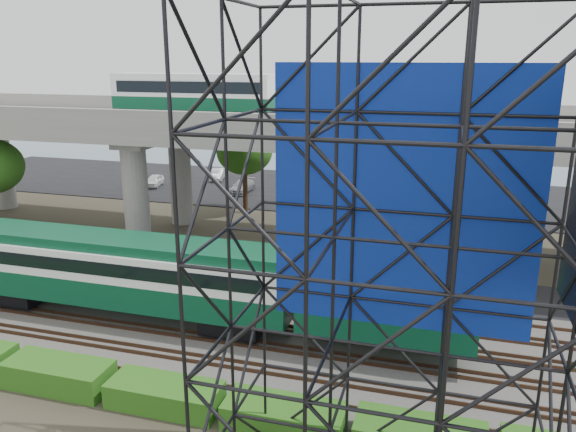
% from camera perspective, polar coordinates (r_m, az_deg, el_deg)
% --- Properties ---
extents(ground, '(140.00, 140.00, 0.00)m').
position_cam_1_polar(ground, '(28.05, -9.95, -13.32)').
color(ground, '#474233').
rests_on(ground, ground).
extents(ballast_bed, '(90.00, 12.00, 0.20)m').
position_cam_1_polar(ballast_bed, '(29.59, -8.25, -11.38)').
color(ballast_bed, slate).
rests_on(ballast_bed, ground).
extents(service_road, '(90.00, 5.00, 0.08)m').
position_cam_1_polar(service_road, '(36.81, -2.82, -5.70)').
color(service_road, black).
rests_on(service_road, ground).
extents(parking_lot, '(90.00, 18.00, 0.08)m').
position_cam_1_polar(parking_lot, '(58.54, 4.62, 2.49)').
color(parking_lot, black).
rests_on(parking_lot, ground).
extents(harbor_water, '(140.00, 40.00, 0.03)m').
position_cam_1_polar(harbor_water, '(79.80, 7.83, 5.99)').
color(harbor_water, '#43606F').
rests_on(harbor_water, ground).
extents(rail_tracks, '(90.00, 9.52, 0.16)m').
position_cam_1_polar(rail_tracks, '(29.51, -8.26, -11.07)').
color(rail_tracks, '#472D1E').
rests_on(rail_tracks, ballast_bed).
extents(commuter_train, '(29.30, 3.06, 4.30)m').
position_cam_1_polar(commuter_train, '(29.67, -13.52, -5.70)').
color(commuter_train, black).
rests_on(commuter_train, rail_tracks).
extents(overpass, '(80.00, 12.00, 12.40)m').
position_cam_1_polar(overpass, '(39.96, -1.10, 8.19)').
color(overpass, '#9E9B93').
rests_on(overpass, ground).
extents(scaffold_tower, '(9.36, 6.36, 15.00)m').
position_cam_1_polar(scaffold_tower, '(15.19, 10.26, -8.11)').
color(scaffold_tower, black).
rests_on(scaffold_tower, ground).
extents(hedge_strip, '(34.60, 1.80, 1.20)m').
position_cam_1_polar(hedge_strip, '(24.11, -12.39, -17.21)').
color(hedge_strip, '#265814').
rests_on(hedge_strip, ground).
extents(trees, '(40.94, 16.94, 7.69)m').
position_cam_1_polar(trees, '(41.95, -6.48, 4.80)').
color(trees, '#382314').
rests_on(trees, ground).
extents(parked_cars, '(38.57, 9.30, 1.23)m').
position_cam_1_polar(parked_cars, '(58.13, 3.62, 3.04)').
color(parked_cars, silver).
rests_on(parked_cars, parking_lot).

